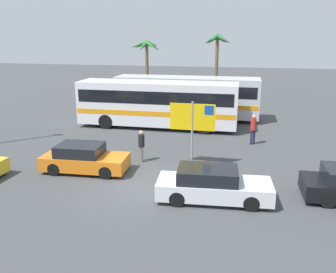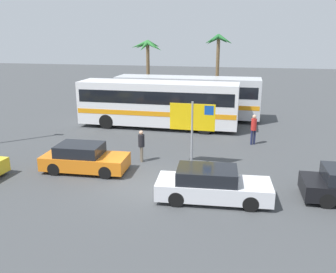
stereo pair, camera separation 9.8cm
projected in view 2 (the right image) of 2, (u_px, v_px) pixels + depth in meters
ground at (141, 184)px, 15.60m from camera, size 120.00×120.00×0.00m
bus_front_coach at (158, 102)px, 24.67m from camera, size 10.94×2.50×3.17m
bus_rear_coach at (187, 95)px, 27.42m from camera, size 10.94×2.50×3.17m
ferry_sign at (193, 120)px, 17.22m from camera, size 2.20×0.11×3.20m
car_orange at (84, 158)px, 16.89m from camera, size 4.05×1.85×1.32m
car_white at (212, 185)px, 13.89m from camera, size 4.53×1.96×1.32m
pedestrian_near_sign at (254, 127)px, 20.92m from camera, size 0.32×0.32×1.79m
pedestrian_crossing_lot at (141, 143)px, 18.10m from camera, size 0.32×0.32×1.64m
palm_tree_seaside at (218, 47)px, 33.24m from camera, size 2.74×2.80×6.34m
palm_tree_inland at (148, 51)px, 33.49m from camera, size 3.05×3.00×5.81m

